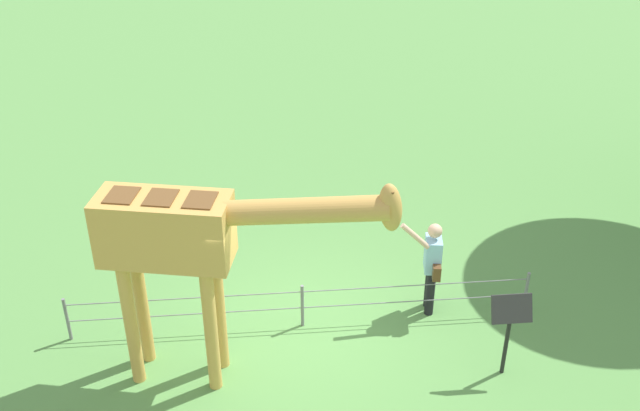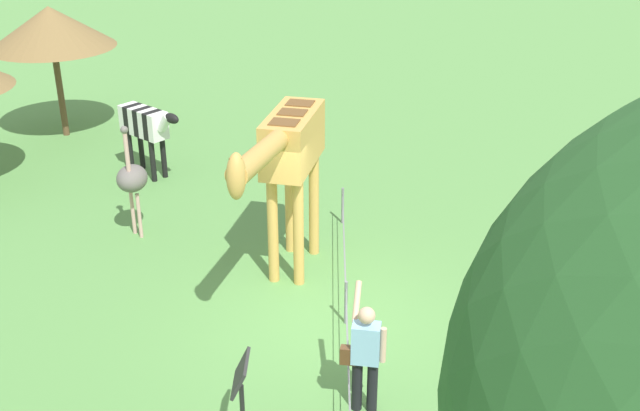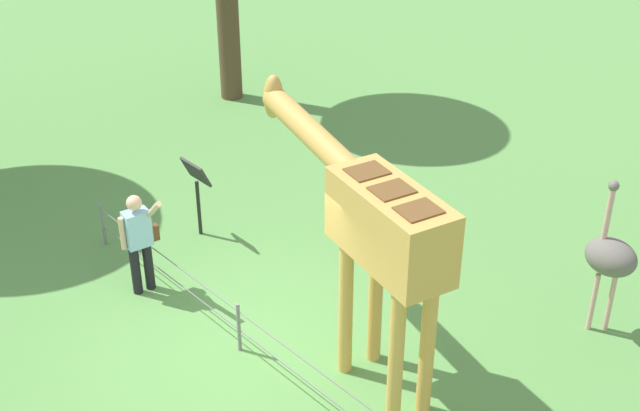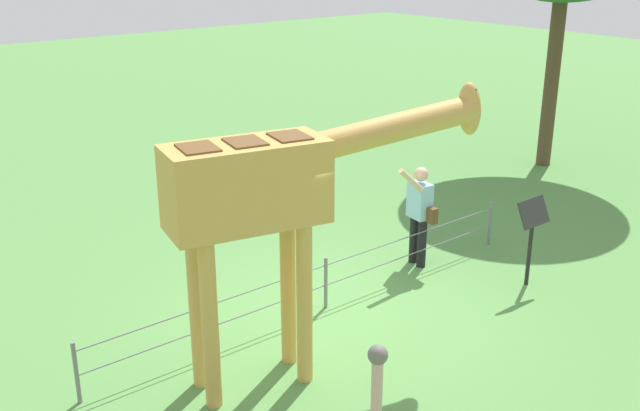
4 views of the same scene
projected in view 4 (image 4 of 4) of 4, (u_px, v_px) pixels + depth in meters
ground_plane at (332, 311)px, 10.07m from camera, size 60.00×60.00×0.00m
giraffe at (276, 193)px, 7.86m from camera, size 3.87×1.29×3.24m
visitor at (419, 210)px, 11.21m from camera, size 0.70×0.59×1.68m
info_sign at (532, 224)px, 10.53m from camera, size 0.56×0.21×1.32m
wire_fence at (326, 281)px, 10.04m from camera, size 7.05×0.05×0.75m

